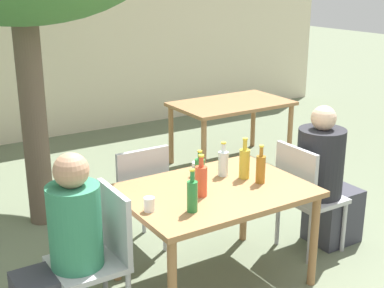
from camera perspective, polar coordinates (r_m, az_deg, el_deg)
The scene contains 17 objects.
ground_plane at distance 4.14m, azimuth 2.29°, elevation -14.41°, with size 30.00×30.00×0.00m, color #667056.
cafe_building_wall at distance 7.48m, azimuth -16.87°, elevation 10.89°, with size 10.00×0.08×2.80m.
dining_table_front at distance 3.82m, azimuth 2.42°, elevation -5.94°, with size 1.31×0.95×0.75m.
dining_table_back at distance 6.35m, azimuth 4.22°, elevation 3.70°, with size 1.37×0.83×0.75m.
patio_chair_0 at distance 3.51m, azimuth -9.84°, elevation -11.09°, with size 0.44×0.44×0.92m.
patio_chair_1 at distance 4.40m, azimuth 11.96°, elevation -5.02°, with size 0.44×0.44×0.92m.
patio_chair_2 at distance 4.32m, azimuth -5.84°, elevation -5.19°, with size 0.44×0.44×0.92m.
person_seated_0 at distance 3.43m, azimuth -13.58°, elevation -11.78°, with size 0.56×0.33×1.20m.
person_seated_1 at distance 4.55m, azimuth 14.09°, elevation -4.06°, with size 0.59×0.38×1.22m.
soda_bottle_0 at distance 3.63m, azimuth 0.98°, elevation -3.87°, with size 0.08×0.08×0.30m.
amber_bottle_1 at distance 3.88m, azimuth 7.34°, elevation -2.59°, with size 0.07×0.07×0.28m.
green_bottle_2 at distance 3.40m, azimuth 0.03°, elevation -5.48°, with size 0.07×0.07×0.29m.
green_bottle_3 at distance 3.91m, azimuth 0.82°, elevation -2.67°, with size 0.07×0.07×0.23m.
oil_cruet_4 at distance 3.96m, azimuth 5.62°, elevation -1.99°, with size 0.08×0.08×0.31m.
water_bottle_5 at distance 4.00m, azimuth 3.35°, elevation -2.00°, with size 0.08×0.08×0.26m.
drinking_glass_0 at distance 4.01m, azimuth 0.53°, elevation -2.66°, with size 0.08×0.08×0.11m.
drinking_glass_1 at distance 3.44m, azimuth -4.58°, elevation -6.42°, with size 0.07×0.07×0.09m.
Camera 1 is at (-2.00, -2.87, 2.20)m, focal length 50.00 mm.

